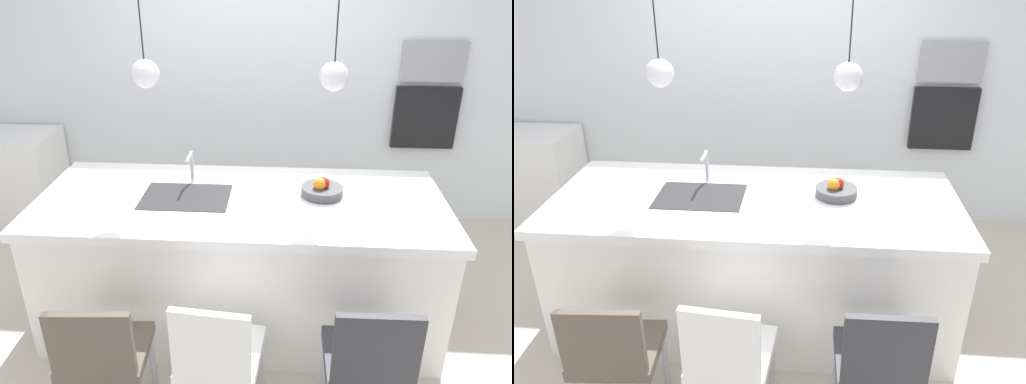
% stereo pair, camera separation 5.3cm
% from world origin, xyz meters
% --- Properties ---
extents(floor, '(6.60, 6.60, 0.00)m').
position_xyz_m(floor, '(0.00, 0.00, 0.00)').
color(floor, beige).
rests_on(floor, ground).
extents(back_wall, '(6.00, 0.10, 2.60)m').
position_xyz_m(back_wall, '(0.00, 1.65, 1.30)').
color(back_wall, white).
rests_on(back_wall, ground).
extents(kitchen_island, '(2.60, 1.07, 0.94)m').
position_xyz_m(kitchen_island, '(0.00, 0.00, 0.47)').
color(kitchen_island, white).
rests_on(kitchen_island, ground).
extents(sink_basin, '(0.56, 0.40, 0.02)m').
position_xyz_m(sink_basin, '(-0.35, 0.00, 0.94)').
color(sink_basin, '#2D2D30').
rests_on(sink_basin, kitchen_island).
extents(faucet, '(0.02, 0.17, 0.22)m').
position_xyz_m(faucet, '(-0.35, 0.21, 1.09)').
color(faucet, silver).
rests_on(faucet, kitchen_island).
extents(fruit_bowl, '(0.27, 0.27, 0.13)m').
position_xyz_m(fruit_bowl, '(0.52, 0.08, 0.99)').
color(fruit_bowl, '#4C4C51').
rests_on(fruit_bowl, kitchen_island).
extents(side_counter, '(1.10, 0.60, 0.88)m').
position_xyz_m(side_counter, '(-2.40, 1.28, 0.44)').
color(side_counter, white).
rests_on(side_counter, ground).
extents(microwave, '(0.54, 0.08, 0.34)m').
position_xyz_m(microwave, '(1.51, 1.58, 1.53)').
color(microwave, '#9E9EA3').
rests_on(microwave, back_wall).
extents(oven, '(0.56, 0.08, 0.56)m').
position_xyz_m(oven, '(1.51, 1.58, 1.03)').
color(oven, black).
rests_on(oven, back_wall).
extents(chair_near, '(0.46, 0.44, 0.84)m').
position_xyz_m(chair_near, '(-0.64, -0.91, 0.48)').
color(chair_near, brown).
rests_on(chair_near, ground).
extents(chair_middle, '(0.45, 0.48, 0.89)m').
position_xyz_m(chair_middle, '(-0.03, -0.92, 0.50)').
color(chair_middle, white).
rests_on(chair_middle, ground).
extents(chair_far, '(0.43, 0.44, 0.91)m').
position_xyz_m(chair_far, '(0.72, -0.92, 0.52)').
color(chair_far, '#333338').
rests_on(chair_far, ground).
extents(pendant_light_left, '(0.17, 0.17, 0.77)m').
position_xyz_m(pendant_light_left, '(-0.54, 0.00, 1.73)').
color(pendant_light_left, silver).
extents(pendant_light_right, '(0.17, 0.17, 0.77)m').
position_xyz_m(pendant_light_right, '(0.54, 0.00, 1.73)').
color(pendant_light_right, silver).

